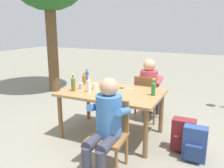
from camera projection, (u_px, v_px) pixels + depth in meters
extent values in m
plane|color=gray|center=(112.00, 135.00, 3.96)|extent=(24.00, 24.00, 0.00)
cube|color=#A37547|center=(112.00, 93.00, 3.78)|extent=(1.57, 1.03, 0.04)
cylinder|color=brown|center=(60.00, 117.00, 3.78)|extent=(0.07, 0.07, 0.71)
cylinder|color=brown|center=(146.00, 134.00, 3.20)|extent=(0.07, 0.07, 0.71)
cylinder|color=brown|center=(88.00, 101.00, 4.54)|extent=(0.07, 0.07, 0.71)
cylinder|color=brown|center=(161.00, 113.00, 3.96)|extent=(0.07, 0.07, 0.71)
cube|color=olive|center=(149.00, 98.00, 4.49)|extent=(0.49, 0.49, 0.04)
cube|color=olive|center=(145.00, 89.00, 4.27)|extent=(0.42, 0.09, 0.42)
cylinder|color=olive|center=(161.00, 108.00, 4.61)|extent=(0.04, 0.04, 0.41)
cylinder|color=olive|center=(143.00, 105.00, 4.80)|extent=(0.04, 0.04, 0.41)
cylinder|color=olive|center=(154.00, 114.00, 4.29)|extent=(0.04, 0.04, 0.41)
cylinder|color=olive|center=(135.00, 110.00, 4.49)|extent=(0.04, 0.04, 0.41)
cube|color=olive|center=(107.00, 138.00, 2.92)|extent=(0.47, 0.47, 0.04)
cube|color=olive|center=(113.00, 115.00, 3.04)|extent=(0.42, 0.07, 0.42)
cylinder|color=olive|center=(87.00, 159.00, 2.87)|extent=(0.04, 0.04, 0.41)
cylinder|color=olive|center=(116.00, 166.00, 2.74)|extent=(0.04, 0.04, 0.41)
cylinder|color=olive|center=(100.00, 145.00, 3.21)|extent=(0.04, 0.04, 0.41)
cylinder|color=olive|center=(126.00, 150.00, 3.08)|extent=(0.04, 0.04, 0.41)
cylinder|color=#B7424C|center=(149.00, 84.00, 4.38)|extent=(0.32, 0.32, 0.52)
sphere|color=tan|center=(149.00, 65.00, 4.29)|extent=(0.22, 0.22, 0.22)
cylinder|color=#383847|center=(156.00, 96.00, 4.58)|extent=(0.14, 0.40, 0.14)
cylinder|color=#383847|center=(158.00, 104.00, 4.81)|extent=(0.11, 0.11, 0.45)
cylinder|color=#B7424C|center=(159.00, 81.00, 4.28)|extent=(0.09, 0.31, 0.16)
cylinder|color=#383847|center=(147.00, 94.00, 4.66)|extent=(0.14, 0.40, 0.14)
cylinder|color=#383847|center=(149.00, 102.00, 4.89)|extent=(0.11, 0.11, 0.45)
cylinder|color=#B7424C|center=(139.00, 79.00, 4.44)|extent=(0.09, 0.31, 0.16)
cylinder|color=#3D70B2|center=(109.00, 115.00, 2.90)|extent=(0.32, 0.32, 0.52)
sphere|color=tan|center=(109.00, 87.00, 2.81)|extent=(0.22, 0.22, 0.22)
cylinder|color=#383847|center=(95.00, 140.00, 2.82)|extent=(0.14, 0.40, 0.14)
cylinder|color=#383847|center=(87.00, 166.00, 2.70)|extent=(0.11, 0.11, 0.45)
cylinder|color=#3D70B2|center=(95.00, 107.00, 2.95)|extent=(0.09, 0.31, 0.16)
cylinder|color=#383847|center=(108.00, 143.00, 2.75)|extent=(0.14, 0.40, 0.14)
cylinder|color=#3D70B2|center=(123.00, 112.00, 2.80)|extent=(0.09, 0.31, 0.16)
cylinder|color=#287A38|center=(153.00, 89.00, 3.54)|extent=(0.06, 0.06, 0.18)
cone|color=#287A38|center=(154.00, 83.00, 3.52)|extent=(0.06, 0.06, 0.03)
cylinder|color=#287A38|center=(154.00, 81.00, 3.51)|extent=(0.03, 0.03, 0.03)
cylinder|color=yellow|center=(154.00, 79.00, 3.50)|extent=(0.03, 0.03, 0.02)
cylinder|color=white|center=(89.00, 86.00, 3.72)|extent=(0.06, 0.06, 0.18)
cone|color=white|center=(89.00, 80.00, 3.70)|extent=(0.06, 0.06, 0.03)
cylinder|color=white|center=(89.00, 78.00, 3.69)|extent=(0.03, 0.03, 0.03)
cylinder|color=yellow|center=(89.00, 77.00, 3.68)|extent=(0.03, 0.03, 0.02)
cylinder|color=#2D56A3|center=(87.00, 76.00, 4.43)|extent=(0.06, 0.06, 0.18)
cone|color=#2D56A3|center=(87.00, 71.00, 4.41)|extent=(0.06, 0.06, 0.02)
cylinder|color=#2D56A3|center=(87.00, 70.00, 4.40)|extent=(0.03, 0.03, 0.02)
cylinder|color=yellow|center=(87.00, 68.00, 4.40)|extent=(0.03, 0.03, 0.02)
cylinder|color=#996019|center=(84.00, 80.00, 4.19)|extent=(0.06, 0.06, 0.16)
cone|color=#996019|center=(84.00, 75.00, 4.16)|extent=(0.06, 0.06, 0.02)
cylinder|color=#996019|center=(84.00, 73.00, 4.16)|extent=(0.03, 0.03, 0.02)
cylinder|color=yellow|center=(84.00, 72.00, 4.15)|extent=(0.03, 0.03, 0.02)
cylinder|color=#566623|center=(73.00, 85.00, 3.77)|extent=(0.06, 0.06, 0.20)
cone|color=#566623|center=(73.00, 78.00, 3.74)|extent=(0.06, 0.06, 0.03)
cylinder|color=#566623|center=(73.00, 76.00, 3.74)|extent=(0.03, 0.03, 0.03)
cylinder|color=yellow|center=(73.00, 74.00, 3.73)|extent=(0.03, 0.03, 0.02)
cylinder|color=white|center=(95.00, 86.00, 3.89)|extent=(0.08, 0.08, 0.10)
cylinder|color=#B2B7BC|center=(81.00, 86.00, 3.90)|extent=(0.08, 0.08, 0.10)
cube|color=silver|center=(128.00, 88.00, 3.94)|extent=(0.18, 0.08, 0.01)
cube|color=black|center=(122.00, 88.00, 3.94)|extent=(0.08, 0.05, 0.01)
cube|color=maroon|center=(183.00, 135.00, 3.43)|extent=(0.32, 0.19, 0.48)
cube|color=maroon|center=(181.00, 144.00, 3.34)|extent=(0.22, 0.06, 0.21)
cube|color=#2D4784|center=(195.00, 143.00, 3.18)|extent=(0.31, 0.17, 0.48)
cube|color=navy|center=(193.00, 153.00, 3.10)|extent=(0.21, 0.06, 0.21)
cylinder|color=brown|center=(52.00, 43.00, 6.27)|extent=(0.28, 0.28, 2.61)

